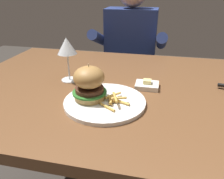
% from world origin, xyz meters
% --- Properties ---
extents(dining_table, '(1.44, 0.95, 0.74)m').
position_xyz_m(dining_table, '(0.00, 0.00, 0.66)').
color(dining_table, brown).
rests_on(dining_table, ground).
extents(main_plate, '(0.29, 0.29, 0.01)m').
position_xyz_m(main_plate, '(-0.05, -0.17, 0.75)').
color(main_plate, white).
rests_on(main_plate, dining_table).
extents(burger_sandwich, '(0.12, 0.12, 0.13)m').
position_xyz_m(burger_sandwich, '(-0.11, -0.16, 0.81)').
color(burger_sandwich, tan).
rests_on(burger_sandwich, main_plate).
extents(fries_pile, '(0.10, 0.13, 0.03)m').
position_xyz_m(fries_pile, '(-0.02, -0.18, 0.76)').
color(fries_pile, gold).
rests_on(fries_pile, main_plate).
extents(wine_glass, '(0.08, 0.08, 0.19)m').
position_xyz_m(wine_glass, '(-0.26, 0.01, 0.89)').
color(wine_glass, silver).
rests_on(wine_glass, dining_table).
extents(butter_dish, '(0.09, 0.08, 0.04)m').
position_xyz_m(butter_dish, '(0.09, 0.00, 0.75)').
color(butter_dish, white).
rests_on(butter_dish, dining_table).
extents(diner_person, '(0.51, 0.36, 1.18)m').
position_xyz_m(diner_person, '(-0.09, 0.75, 0.56)').
color(diner_person, '#282833').
rests_on(diner_person, ground).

